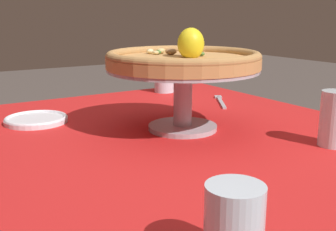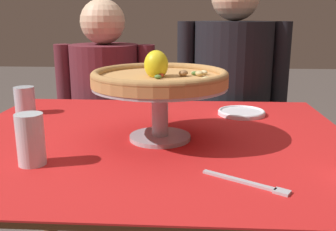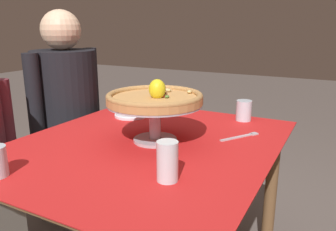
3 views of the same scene
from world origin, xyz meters
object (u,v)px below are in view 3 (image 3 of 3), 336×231
side_plate (131,115)px  diner_right (68,122)px  water_glass_front_left (167,164)px  dinner_fork (242,136)px  pizza (155,97)px  pizza_stand (155,115)px  water_glass_front_right (244,112)px

side_plate → diner_right: size_ratio=0.13×
water_glass_front_left → side_plate: bearing=42.5°
water_glass_front_left → diner_right: diner_right is taller
dinner_fork → side_plate: bearing=84.6°
pizza → side_plate: size_ratio=2.26×
pizza_stand → side_plate: size_ratio=2.24×
pizza_stand → side_plate: 0.42m
side_plate → diner_right: diner_right is taller
pizza → water_glass_front_left: bearing=-144.0°
water_glass_front_right → side_plate: size_ratio=0.59×
side_plate → dinner_fork: side_plate is taller
water_glass_front_right → side_plate: 0.57m
water_glass_front_left → side_plate: size_ratio=0.74×
water_glass_front_right → dinner_fork: 0.27m
pizza_stand → water_glass_front_right: 0.53m
pizza → diner_right: 0.85m
pizza_stand → diner_right: bearing=69.7°
pizza → water_glass_front_left: size_ratio=3.05×
pizza_stand → dinner_fork: bearing=-54.3°
dinner_fork → diner_right: diner_right is taller
pizza_stand → side_plate: (0.27, 0.30, -0.10)m
water_glass_front_left → diner_right: (0.57, 0.97, -0.15)m
water_glass_front_right → dinner_fork: bearing=-165.8°
water_glass_front_right → dinner_fork: size_ratio=0.57×
water_glass_front_right → dinner_fork: (-0.26, -0.06, -0.04)m
pizza → water_glass_front_left: pizza is taller
pizza → diner_right: diner_right is taller
pizza → pizza_stand: bearing=99.4°
pizza_stand → pizza: pizza is taller
pizza → side_plate: pizza is taller
pizza → water_glass_front_right: pizza is taller
pizza_stand → water_glass_front_left: size_ratio=3.02×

